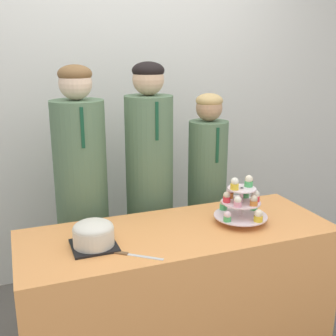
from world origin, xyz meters
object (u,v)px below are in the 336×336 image
object	(u,v)px
cupcake_stand	(242,202)
student_0	(83,207)
student_2	(207,202)
cake_knife	(129,255)
round_cake	(93,234)
student_1	(150,196)

from	to	relation	value
cupcake_stand	student_0	world-z (taller)	student_0
student_2	cupcake_stand	bearing A→B (deg)	-98.38
cake_knife	cupcake_stand	world-z (taller)	cupcake_stand
round_cake	cake_knife	bearing A→B (deg)	-46.59
round_cake	cupcake_stand	size ratio (longest dim) A/B	0.73
cake_knife	cupcake_stand	distance (m)	0.68
student_1	student_2	world-z (taller)	student_1
round_cake	student_1	bearing A→B (deg)	51.65
round_cake	cupcake_stand	xyz separation A→B (m)	(0.78, 0.01, 0.05)
cupcake_stand	student_0	bearing A→B (deg)	141.56
cake_knife	student_1	bearing A→B (deg)	103.24
cake_knife	cupcake_stand	bearing A→B (deg)	50.82
student_0	student_2	xyz separation A→B (m)	(0.82, -0.00, -0.08)
student_0	student_1	xyz separation A→B (m)	(0.42, -0.00, 0.01)
student_0	student_1	size ratio (longest dim) A/B	0.99
cake_knife	student_2	xyz separation A→B (m)	(0.74, 0.73, -0.10)
cake_knife	student_2	distance (m)	1.04
round_cake	student_2	xyz separation A→B (m)	(0.87, 0.59, -0.17)
cupcake_stand	student_1	xyz separation A→B (m)	(-0.31, 0.58, -0.12)
student_0	student_1	bearing A→B (deg)	-0.00
student_1	student_2	bearing A→B (deg)	-0.00
student_1	student_0	bearing A→B (deg)	180.00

